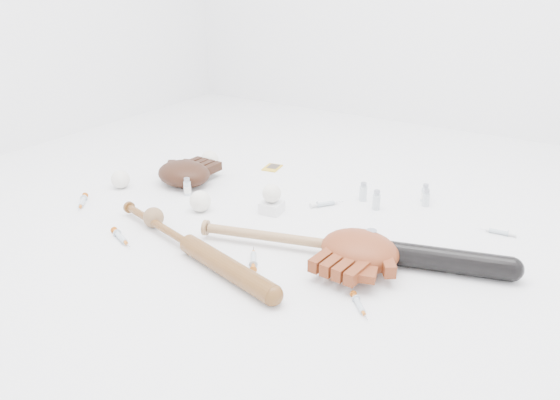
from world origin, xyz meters
The scene contains 23 objects.
bat_dark centered at (0.33, -0.11, 0.04)m, with size 1.01×0.07×0.07m, color black, non-canonical shape.
bat_wood centered at (-0.10, -0.34, 0.03)m, with size 0.83×0.06×0.06m, color brown, non-canonical shape.
glove_dark centered at (-0.51, 0.09, 0.05)m, with size 0.27×0.27×0.10m, color black, non-canonical shape.
glove_tan centered at (0.38, -0.13, 0.05)m, with size 0.29×0.29×0.11m, color maroon, non-canonical shape.
trading_card centered at (-0.30, 0.45, 0.00)m, with size 0.07×0.09×0.01m, color gold.
pedestal centered at (-0.05, 0.05, 0.02)m, with size 0.07×0.07×0.04m, color white.
baseball_on_pedestal centered at (-0.05, 0.05, 0.08)m, with size 0.07×0.07×0.07m, color white.
baseball_left centered at (-0.70, -0.07, 0.04)m, with size 0.07×0.07×0.07m, color white.
baseball_upper centered at (-0.54, 0.31, 0.04)m, with size 0.08×0.08×0.08m, color white.
baseball_mid centered at (-0.28, -0.08, 0.04)m, with size 0.08×0.08×0.08m, color white.
baseball_aged centered at (-0.33, -0.27, 0.04)m, with size 0.07×0.07×0.07m, color brown.
syringe_0 centered at (-0.70, -0.27, 0.01)m, with size 0.16×0.03×0.02m, color #ADBCC6, non-canonical shape.
syringe_1 centered at (0.10, -0.28, 0.01)m, with size 0.15×0.03×0.02m, color #ADBCC6, non-canonical shape.
syringe_2 centered at (0.09, 0.21, 0.01)m, with size 0.15×0.03×0.02m, color #ADBCC6, non-canonical shape.
syringe_3 centered at (0.48, -0.33, 0.01)m, with size 0.14×0.02×0.02m, color #ADBCC6, non-canonical shape.
syringe_4 centered at (0.70, 0.31, 0.01)m, with size 0.14×0.02×0.02m, color #ADBCC6, non-canonical shape.
syringe_5 centered at (-0.35, -0.40, 0.01)m, with size 0.16×0.03×0.02m, color #ADBCC6, non-canonical shape.
vial_0 centered at (0.40, 0.45, 0.04)m, with size 0.03×0.03×0.07m, color silver.
vial_1 centered at (0.41, 0.41, 0.03)m, with size 0.03×0.03×0.07m, color silver.
vial_2 centered at (0.19, 0.33, 0.04)m, with size 0.03×0.03×0.07m, color silver.
vial_3 centered at (0.39, -0.07, 0.05)m, with size 0.04×0.04×0.10m, color silver.
vial_4 centered at (-0.42, 0.01, 0.04)m, with size 0.03×0.03×0.07m, color silver.
vial_5 centered at (0.27, 0.28, 0.04)m, with size 0.03×0.03×0.08m, color silver.
Camera 1 is at (0.94, -1.48, 0.85)m, focal length 35.00 mm.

